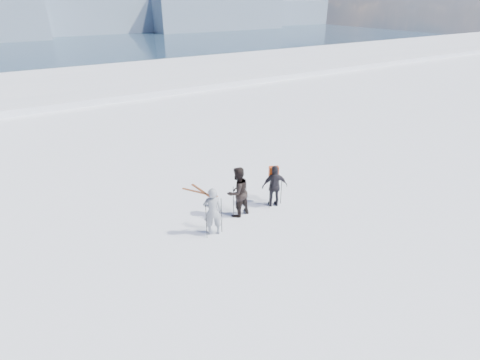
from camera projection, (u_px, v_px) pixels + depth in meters
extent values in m
plane|color=white|center=(81.00, 152.00, 66.19)|extent=(220.00, 208.01, 71.62)
cube|color=white|center=(122.00, 146.00, 38.53)|extent=(180.00, 16.00, 14.00)
plane|color=#20354A|center=(12.00, 59.00, 246.44)|extent=(820.00, 820.00, 0.00)
cube|color=slate|center=(96.00, 7.00, 419.30)|extent=(140.00, 80.00, 52.00)
cube|color=slate|center=(212.00, 11.00, 461.09)|extent=(160.00, 80.00, 40.00)
cube|color=slate|center=(275.00, 12.00, 542.81)|extent=(130.00, 80.00, 32.00)
cube|color=white|center=(275.00, 2.00, 537.05)|extent=(110.50, 70.00, 8.00)
imported|color=gray|center=(213.00, 211.00, 12.60)|extent=(0.76, 0.65, 1.75)
imported|color=black|center=(238.00, 192.00, 13.65)|extent=(1.06, 0.89, 1.94)
imported|color=black|center=(275.00, 186.00, 14.33)|extent=(1.07, 0.77, 1.69)
cube|color=#D14313|center=(274.00, 157.00, 14.07)|extent=(0.41, 0.33, 0.51)
cylinder|color=black|center=(206.00, 222.00, 12.44)|extent=(0.02, 0.02, 1.30)
cylinder|color=black|center=(221.00, 216.00, 12.75)|extent=(0.02, 0.02, 1.34)
cylinder|color=black|center=(233.00, 202.00, 13.64)|extent=(0.02, 0.02, 1.27)
cylinder|color=black|center=(246.00, 199.00, 13.81)|extent=(0.02, 0.02, 1.34)
cylinder|color=black|center=(270.00, 195.00, 14.24)|extent=(0.02, 0.02, 1.17)
cylinder|color=black|center=(281.00, 190.00, 14.57)|extent=(0.02, 0.02, 1.21)
cube|color=black|center=(200.00, 192.00, 15.64)|extent=(0.99, 1.48, 0.03)
cube|color=black|center=(203.00, 192.00, 15.71)|extent=(0.25, 1.70, 0.03)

